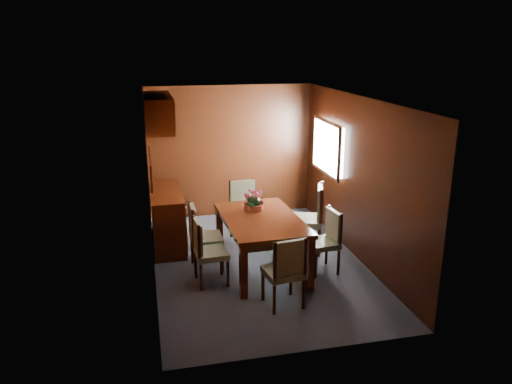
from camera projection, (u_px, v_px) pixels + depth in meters
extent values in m
plane|color=#2F3541|center=(258.00, 263.00, 7.37)|extent=(4.50, 4.50, 0.00)
cube|color=black|center=(150.00, 192.00, 6.70)|extent=(0.02, 4.50, 2.40)
cube|color=black|center=(357.00, 179.00, 7.34)|extent=(0.02, 4.50, 2.40)
cube|color=black|center=(231.00, 152.00, 9.12)|extent=(3.00, 0.02, 2.40)
cube|color=black|center=(310.00, 246.00, 4.92)|extent=(3.00, 0.02, 2.40)
cube|color=black|center=(258.00, 99.00, 6.67)|extent=(3.00, 4.50, 0.02)
cube|color=white|center=(330.00, 147.00, 8.29)|extent=(0.14, 1.10, 0.80)
cube|color=#B2B2B7|center=(326.00, 147.00, 8.27)|extent=(0.04, 1.20, 0.90)
cube|color=black|center=(150.00, 168.00, 7.62)|extent=(0.03, 1.36, 0.41)
cube|color=silver|center=(151.00, 168.00, 7.62)|extent=(0.01, 1.30, 0.35)
cube|color=black|center=(158.00, 112.00, 7.41)|extent=(0.40, 1.40, 0.50)
cube|color=black|center=(167.00, 218.00, 7.91)|extent=(0.48, 1.40, 0.90)
cube|color=black|center=(243.00, 272.00, 6.27)|extent=(0.10, 0.10, 0.71)
cube|color=black|center=(310.00, 264.00, 6.50)|extent=(0.10, 0.10, 0.71)
cube|color=black|center=(219.00, 230.00, 7.68)|extent=(0.10, 0.10, 0.71)
cube|color=black|center=(275.00, 224.00, 7.91)|extent=(0.10, 0.10, 0.71)
cube|color=black|center=(261.00, 225.00, 7.00)|extent=(0.98, 1.57, 0.10)
cube|color=black|center=(261.00, 220.00, 6.98)|extent=(1.11, 1.70, 0.06)
cylinder|color=black|center=(196.00, 266.00, 6.85)|extent=(0.04, 0.04, 0.37)
cylinder|color=black|center=(201.00, 278.00, 6.51)|extent=(0.04, 0.04, 0.37)
cylinder|color=black|center=(221.00, 262.00, 6.95)|extent=(0.04, 0.04, 0.37)
cylinder|color=black|center=(228.00, 274.00, 6.60)|extent=(0.04, 0.04, 0.37)
cube|color=slate|center=(211.00, 253.00, 6.66)|extent=(0.44, 0.46, 0.08)
cylinder|color=black|center=(194.00, 233.00, 6.71)|extent=(0.04, 0.04, 0.49)
cylinder|color=black|center=(199.00, 243.00, 6.36)|extent=(0.04, 0.04, 0.49)
cube|color=slate|center=(198.00, 236.00, 6.53)|extent=(0.08, 0.40, 0.41)
cylinder|color=black|center=(192.00, 251.00, 7.31)|extent=(0.04, 0.04, 0.39)
cylinder|color=black|center=(195.00, 262.00, 6.94)|extent=(0.04, 0.04, 0.39)
cylinder|color=black|center=(218.00, 248.00, 7.40)|extent=(0.04, 0.04, 0.39)
cylinder|color=black|center=(222.00, 259.00, 7.03)|extent=(0.04, 0.04, 0.39)
cube|color=slate|center=(206.00, 239.00, 7.10)|extent=(0.44, 0.46, 0.08)
cylinder|color=black|center=(190.00, 218.00, 7.16)|extent=(0.04, 0.04, 0.52)
cylinder|color=black|center=(193.00, 228.00, 6.79)|extent=(0.04, 0.04, 0.52)
cube|color=slate|center=(193.00, 221.00, 6.98)|extent=(0.06, 0.42, 0.44)
cylinder|color=black|center=(338.00, 262.00, 6.95)|extent=(0.04, 0.04, 0.36)
cylinder|color=black|center=(326.00, 252.00, 7.29)|extent=(0.04, 0.04, 0.36)
cylinder|color=black|center=(315.00, 266.00, 6.84)|extent=(0.04, 0.04, 0.36)
cylinder|color=black|center=(304.00, 255.00, 7.18)|extent=(0.04, 0.04, 0.36)
cube|color=slate|center=(322.00, 243.00, 7.00)|extent=(0.45, 0.47, 0.07)
cylinder|color=black|center=(341.00, 230.00, 6.82)|extent=(0.04, 0.04, 0.48)
cylinder|color=black|center=(328.00, 221.00, 7.15)|extent=(0.04, 0.04, 0.48)
cube|color=slate|center=(333.00, 225.00, 6.97)|extent=(0.10, 0.40, 0.41)
cylinder|color=black|center=(319.00, 243.00, 7.52)|extent=(0.05, 0.05, 0.43)
cylinder|color=black|center=(319.00, 233.00, 7.94)|extent=(0.05, 0.05, 0.43)
cylinder|color=black|center=(291.00, 242.00, 7.58)|extent=(0.05, 0.05, 0.43)
cylinder|color=black|center=(293.00, 231.00, 8.00)|extent=(0.05, 0.05, 0.43)
cube|color=slate|center=(306.00, 220.00, 7.68)|extent=(0.63, 0.64, 0.09)
cylinder|color=black|center=(321.00, 208.00, 7.36)|extent=(0.05, 0.05, 0.57)
cylinder|color=black|center=(321.00, 199.00, 7.77)|extent=(0.05, 0.05, 0.57)
cube|color=slate|center=(320.00, 202.00, 7.56)|extent=(0.23, 0.45, 0.48)
cylinder|color=black|center=(274.00, 300.00, 5.93)|extent=(0.04, 0.04, 0.38)
cylinder|color=black|center=(303.00, 294.00, 6.06)|extent=(0.04, 0.04, 0.38)
cylinder|color=black|center=(263.00, 287.00, 6.26)|extent=(0.04, 0.04, 0.38)
cylinder|color=black|center=(291.00, 281.00, 6.39)|extent=(0.04, 0.04, 0.38)
cube|color=slate|center=(283.00, 272.00, 6.09)|extent=(0.50, 0.48, 0.08)
cylinder|color=black|center=(275.00, 262.00, 5.78)|extent=(0.04, 0.04, 0.50)
cylinder|color=black|center=(305.00, 257.00, 5.91)|extent=(0.04, 0.04, 0.50)
cube|color=slate|center=(290.00, 258.00, 5.86)|extent=(0.41, 0.11, 0.42)
cylinder|color=black|center=(254.00, 223.00, 8.43)|extent=(0.04, 0.04, 0.39)
cylinder|color=black|center=(231.00, 226.00, 8.29)|extent=(0.04, 0.04, 0.39)
cylinder|color=black|center=(262.00, 230.00, 8.09)|extent=(0.04, 0.04, 0.39)
cylinder|color=black|center=(239.00, 234.00, 7.95)|extent=(0.04, 0.04, 0.39)
cube|color=slate|center=(246.00, 213.00, 8.12)|extent=(0.53, 0.51, 0.08)
cylinder|color=black|center=(253.00, 193.00, 8.29)|extent=(0.04, 0.04, 0.53)
cylinder|color=black|center=(230.00, 196.00, 8.15)|extent=(0.04, 0.04, 0.53)
cube|color=slate|center=(242.00, 193.00, 8.20)|extent=(0.43, 0.12, 0.45)
cylinder|color=#C65C3C|center=(254.00, 207.00, 7.28)|extent=(0.28, 0.28, 0.09)
sphere|color=#164317|center=(254.00, 203.00, 7.27)|extent=(0.22, 0.22, 0.22)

